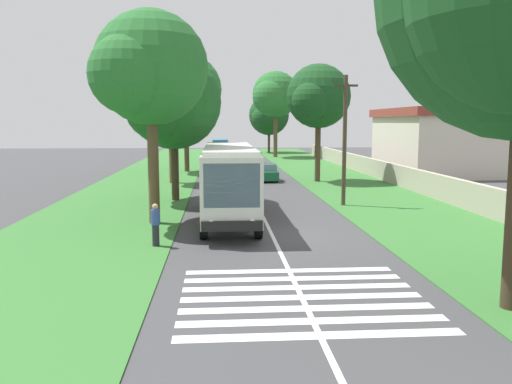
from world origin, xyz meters
TOP-DOWN VIEW (x-y plane):
  - ground at (0.00, 0.00)m, footprint 160.00×160.00m
  - grass_verge_left at (15.00, 8.20)m, footprint 120.00×8.00m
  - grass_verge_right at (15.00, -8.20)m, footprint 120.00×8.00m
  - centre_line at (15.00, 0.00)m, footprint 110.00×0.16m
  - coach_bus at (3.59, 1.80)m, footprint 11.16×2.62m
  - zebra_crossing at (-8.07, 0.00)m, footprint 5.85×6.80m
  - trailing_car_0 at (21.97, -1.68)m, footprint 4.30×1.78m
  - trailing_car_1 at (31.80, 1.64)m, footprint 4.30×1.78m
  - trailing_car_2 at (41.27, -1.97)m, footprint 4.30×1.78m
  - trailing_minibus_0 at (52.20, 2.05)m, footprint 6.00×2.14m
  - roadside_tree_left_0 at (3.39, 5.57)m, footprint 6.71×5.37m
  - roadside_tree_left_1 at (20.51, 6.13)m, footprint 5.41×4.49m
  - roadside_tree_left_2 at (11.01, 5.17)m, footprint 7.05×5.84m
  - roadside_tree_left_3 at (30.68, 5.64)m, footprint 8.51×7.03m
  - roadside_tree_right_0 at (62.96, -5.67)m, footprint 7.45×6.42m
  - roadside_tree_right_1 at (51.68, -5.43)m, footprint 7.77×6.52m
  - roadside_tree_right_2 at (20.81, -5.71)m, footprint 6.01×5.20m
  - utility_pole at (8.12, -5.02)m, footprint 0.24×1.40m
  - roadside_wall at (20.00, -11.60)m, footprint 70.00×0.40m
  - roadside_building at (27.45, -18.33)m, footprint 14.02×8.68m
  - pedestrian at (-1.63, 4.80)m, footprint 0.34×0.34m

SIDE VIEW (x-z plane):
  - ground at x=0.00m, z-range 0.00..0.00m
  - zebra_crossing at x=-8.07m, z-range 0.00..0.01m
  - centre_line at x=15.00m, z-range 0.00..0.01m
  - grass_verge_left at x=15.00m, z-range 0.00..0.04m
  - grass_verge_right at x=15.00m, z-range 0.00..0.04m
  - trailing_car_0 at x=21.97m, z-range -0.05..1.38m
  - trailing_car_1 at x=31.80m, z-range -0.05..1.38m
  - trailing_car_2 at x=41.27m, z-range -0.05..1.38m
  - roadside_wall at x=20.00m, z-range 0.04..1.62m
  - pedestrian at x=-1.63m, z-range 0.06..1.75m
  - trailing_minibus_0 at x=52.20m, z-range 0.28..2.81m
  - coach_bus at x=3.59m, z-range 0.28..4.01m
  - roadside_building at x=27.45m, z-range 0.04..6.25m
  - utility_pole at x=8.12m, z-range 0.18..7.72m
  - roadside_tree_right_0 at x=62.96m, z-range 1.27..10.46m
  - roadside_tree_left_2 at x=11.01m, z-range 1.46..10.48m
  - roadside_tree_left_1 at x=20.51m, z-range 2.12..11.10m
  - roadside_tree_right_2 at x=20.81m, z-range 2.08..11.63m
  - roadside_tree_left_0 at x=3.39m, z-range 2.20..12.26m
  - roadside_tree_left_3 at x=30.68m, z-range 2.08..13.61m
  - roadside_tree_right_1 at x=51.68m, z-range 2.57..14.46m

